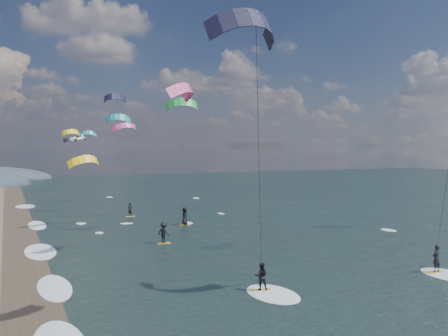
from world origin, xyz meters
name	(u,v)px	position (x,y,z in m)	size (l,w,h in m)	color
wet_sand_strip	(34,317)	(-12.00, 10.00, 0.00)	(3.00, 240.00, 0.00)	#382D23
kitesurfer_near_b	(261,123)	(-2.05, 5.29, 9.40)	(6.96, 8.52, 14.74)	gold
far_kitesurfers	(166,223)	(1.05, 30.64, 0.91)	(6.09, 18.21, 1.86)	gold
bg_kite_field	(106,126)	(-0.16, 54.91, 11.08)	(12.70, 75.74, 8.94)	gray
shoreline_surf	(51,289)	(-10.80, 14.75, 0.00)	(2.40, 79.40, 0.11)	white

